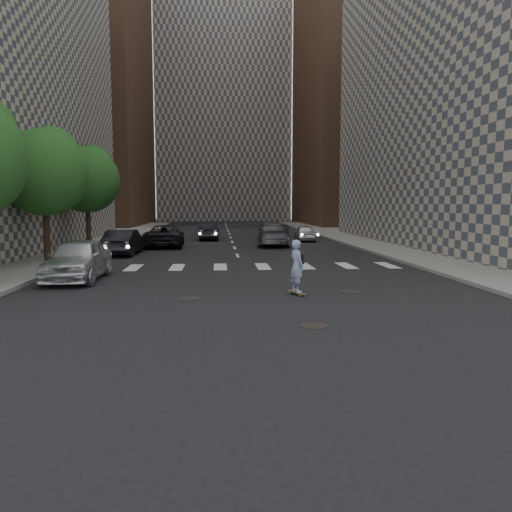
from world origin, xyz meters
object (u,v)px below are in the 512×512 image
Objects in this scene: tree_b at (46,169)px; silver_sedan at (78,259)px; traffic_car_a at (124,242)px; traffic_car_c at (165,236)px; traffic_car_d at (305,233)px; traffic_car_e at (208,231)px; traffic_car_b at (274,234)px; tree_c at (88,177)px; skateboarder at (297,266)px.

silver_sedan is (2.94, -5.70, -3.84)m from tree_b.
tree_b is 1.48× the size of traffic_car_a.
traffic_car_c is (1.80, 5.06, 0.01)m from traffic_car_a.
traffic_car_d is 0.86× the size of traffic_car_e.
silver_sedan reaches higher than traffic_car_a.
traffic_car_b reaches higher than traffic_car_d.
tree_b is at bearing 117.49° from silver_sedan.
traffic_car_b is (9.32, 14.98, -0.00)m from silver_sedan.
traffic_car_e is at bearing -116.03° from traffic_car_c.
tree_b is 17.42m from traffic_car_e.
tree_b is 1.39× the size of silver_sedan.
traffic_car_d is at bearing 163.09° from traffic_car_e.
traffic_car_b is at bearing 5.96° from tree_c.
tree_c is 1.48× the size of traffic_car_a.
traffic_car_d is (4.25, 22.75, -0.31)m from skateboarder.
skateboarder is at bearing 106.56° from traffic_car_c.
tree_c is 1.77× the size of traffic_car_d.
tree_b is at bearing 45.32° from traffic_car_d.
traffic_car_b is at bearing -178.71° from traffic_car_c.
tree_b is 1.19× the size of traffic_car_b.
traffic_car_c is at bearing 86.57° from skateboarder.
traffic_car_b is at bearing 58.31° from silver_sedan.
traffic_car_a is at bearing 98.94° from skateboarder.
silver_sedan is at bearing 74.72° from traffic_car_e.
tree_b reaches higher than traffic_car_a.
traffic_car_a is 1.02× the size of traffic_car_e.
silver_sedan reaches higher than traffic_car_e.
tree_c reaches higher than skateboarder.
traffic_car_a reaches higher than traffic_car_d.
tree_c reaches higher than traffic_car_a.
traffic_car_b reaches higher than traffic_car_c.
traffic_car_d is (2.88, 4.00, -0.17)m from traffic_car_b.
traffic_car_e is at bearing 63.48° from tree_b.
skateboarder is at bearing 123.22° from traffic_car_a.
traffic_car_c is at bearing 61.77° from tree_b.
skateboarder reaches higher than traffic_car_b.
silver_sedan is at bearing 92.24° from traffic_car_a.
skateboarder is 0.32× the size of traffic_car_b.
skateboarder is 8.80m from silver_sedan.
traffic_car_b is (1.36, 18.75, -0.14)m from skateboarder.
traffic_car_a is (2.95, 3.79, -3.91)m from tree_b.
traffic_car_b is 7.54m from traffic_car_e.
tree_c reaches higher than traffic_car_c.
traffic_car_a is 5.37m from traffic_car_c.
traffic_car_e is at bearing 77.67° from silver_sedan.
traffic_car_d is at bearing -119.10° from traffic_car_b.
skateboarder is 0.48× the size of traffic_car_d.
tree_c is 12.91m from traffic_car_b.
traffic_car_b is at bearing 63.86° from skateboarder.
traffic_car_c is (-7.51, -0.43, -0.06)m from traffic_car_b.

